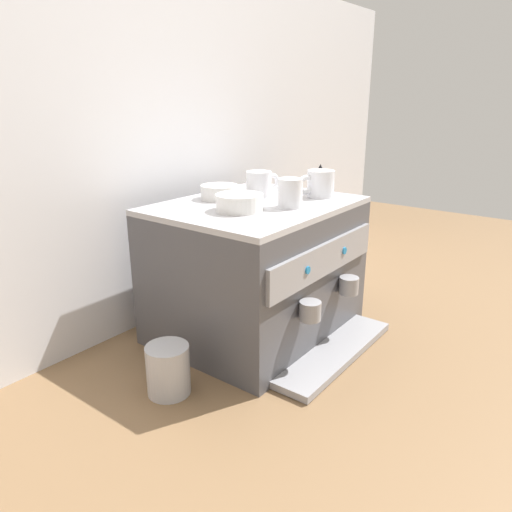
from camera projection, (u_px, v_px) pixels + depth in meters
ground_plane at (256, 329)px, 1.51m from camera, size 4.00×4.00×0.00m
tiled_backsplash_wall at (174, 145)px, 1.52m from camera, size 2.80×0.03×1.09m
espresso_machine at (257, 269)px, 1.44m from camera, size 0.57×0.56×0.40m
ceramic_cup_0 at (291, 193)px, 1.31m from camera, size 0.11×0.07×0.08m
ceramic_cup_1 at (260, 184)px, 1.45m from camera, size 0.12×0.08×0.08m
ceramic_cup_2 at (319, 184)px, 1.45m from camera, size 0.12×0.08×0.08m
ceramic_bowl_0 at (239, 203)px, 1.28m from camera, size 0.13×0.13×0.04m
ceramic_bowl_1 at (220, 192)px, 1.43m from camera, size 0.11×0.11×0.04m
coffee_grinder at (318, 229)px, 1.79m from camera, size 0.14×0.14×0.46m
milk_pitcher at (168, 370)px, 1.17m from camera, size 0.11×0.11×0.13m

